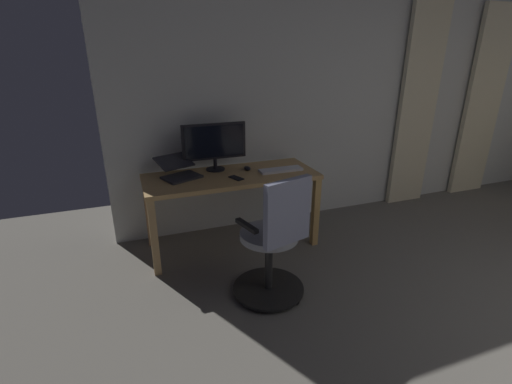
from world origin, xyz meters
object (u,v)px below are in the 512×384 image
at_px(laptop, 179,171).
at_px(desk, 231,184).
at_px(computer_monitor, 214,143).
at_px(cell_phone_face_up, 236,178).
at_px(computer_mouse, 247,168).
at_px(office_chair, 274,244).
at_px(computer_keyboard, 281,170).

bearing_deg(laptop, desk, 146.36).
distance_m(desk, computer_monitor, 0.41).
bearing_deg(desk, cell_phone_face_up, 95.04).
distance_m(desk, cell_phone_face_up, 0.16).
relative_size(laptop, cell_phone_face_up, 3.02).
bearing_deg(computer_mouse, desk, 22.72).
bearing_deg(office_chair, cell_phone_face_up, 78.19).
height_order(office_chair, computer_mouse, office_chair).
distance_m(computer_keyboard, computer_mouse, 0.32).
relative_size(desk, computer_keyboard, 3.82).
distance_m(office_chair, computer_keyboard, 0.98).
bearing_deg(laptop, computer_keyboard, 148.57).
bearing_deg(office_chair, computer_monitor, 82.91).
bearing_deg(computer_monitor, cell_phone_face_up, 109.14).
xyz_separation_m(computer_monitor, cell_phone_face_up, (-0.11, 0.32, -0.25)).
height_order(computer_monitor, computer_keyboard, computer_monitor).
bearing_deg(office_chair, computer_mouse, 67.45).
distance_m(computer_monitor, laptop, 0.43).
bearing_deg(computer_monitor, laptop, 15.35).
xyz_separation_m(laptop, cell_phone_face_up, (-0.47, 0.22, -0.05)).
bearing_deg(desk, computer_monitor, -62.97).
xyz_separation_m(desk, cell_phone_face_up, (-0.01, 0.12, 0.10)).
bearing_deg(laptop, computer_mouse, 156.41).
xyz_separation_m(computer_monitor, laptop, (0.36, 0.10, -0.21)).
relative_size(computer_monitor, laptop, 1.39).
bearing_deg(laptop, office_chair, 95.43).
xyz_separation_m(office_chair, cell_phone_face_up, (0.05, -0.78, 0.27)).
relative_size(computer_keyboard, computer_mouse, 4.16).
height_order(desk, cell_phone_face_up, cell_phone_face_up).
distance_m(office_chair, computer_mouse, 1.03).
distance_m(computer_keyboard, cell_phone_face_up, 0.47).
distance_m(desk, computer_mouse, 0.23).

